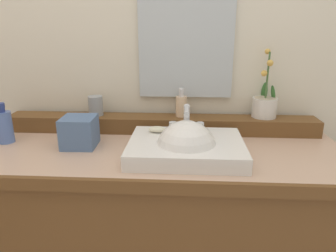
# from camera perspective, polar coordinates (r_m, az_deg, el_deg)

# --- Properties ---
(wall_back) EXTENTS (3.24, 0.20, 2.63)m
(wall_back) POSITION_cam_1_polar(r_m,az_deg,el_deg) (1.51, -0.90, 17.04)
(wall_back) COLOR beige
(wall_back) RESTS_ON ground
(vanity_cabinet) EXTENTS (1.49, 0.57, 0.88)m
(vanity_cabinet) POSITION_cam_1_polar(r_m,az_deg,el_deg) (1.44, -1.95, -20.47)
(vanity_cabinet) COLOR brown
(vanity_cabinet) RESTS_ON ground
(back_ledge) EXTENTS (1.41, 0.12, 0.07)m
(back_ledge) POSITION_cam_1_polar(r_m,az_deg,el_deg) (1.40, -1.37, 0.39)
(back_ledge) COLOR brown
(back_ledge) RESTS_ON vanity_cabinet
(sink_basin) EXTENTS (0.43, 0.33, 0.26)m
(sink_basin) POSITION_cam_1_polar(r_m,az_deg,el_deg) (1.14, 3.40, -4.36)
(sink_basin) COLOR white
(sink_basin) RESTS_ON vanity_cabinet
(soap_bar) EXTENTS (0.07, 0.04, 0.02)m
(soap_bar) POSITION_cam_1_polar(r_m,az_deg,el_deg) (1.23, -2.03, -0.61)
(soap_bar) COLOR beige
(soap_bar) RESTS_ON sink_basin
(potted_plant) EXTENTS (0.11, 0.12, 0.30)m
(potted_plant) POSITION_cam_1_polar(r_m,az_deg,el_deg) (1.44, 17.61, 3.91)
(potted_plant) COLOR silver
(potted_plant) RESTS_ON back_ledge
(soap_dispenser) EXTENTS (0.05, 0.05, 0.13)m
(soap_dispenser) POSITION_cam_1_polar(r_m,az_deg,el_deg) (1.38, 2.50, 3.88)
(soap_dispenser) COLOR beige
(soap_dispenser) RESTS_ON back_ledge
(tumbler_cup) EXTENTS (0.07, 0.07, 0.09)m
(tumbler_cup) POSITION_cam_1_polar(r_m,az_deg,el_deg) (1.44, -13.34, 3.70)
(tumbler_cup) COLOR #93989C
(tumbler_cup) RESTS_ON back_ledge
(lotion_bottle) EXTENTS (0.06, 0.07, 0.17)m
(lotion_bottle) POSITION_cam_1_polar(r_m,az_deg,el_deg) (1.43, -28.22, -0.03)
(lotion_bottle) COLOR #5573B9
(lotion_bottle) RESTS_ON vanity_cabinet
(tissue_box) EXTENTS (0.13, 0.13, 0.12)m
(tissue_box) POSITION_cam_1_polar(r_m,az_deg,el_deg) (1.27, -16.20, -1.04)
(tissue_box) COLOR #506D99
(tissue_box) RESTS_ON vanity_cabinet
(mirror) EXTENTS (0.42, 0.02, 0.63)m
(mirror) POSITION_cam_1_polar(r_m,az_deg,el_deg) (1.40, 3.42, 18.23)
(mirror) COLOR silver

